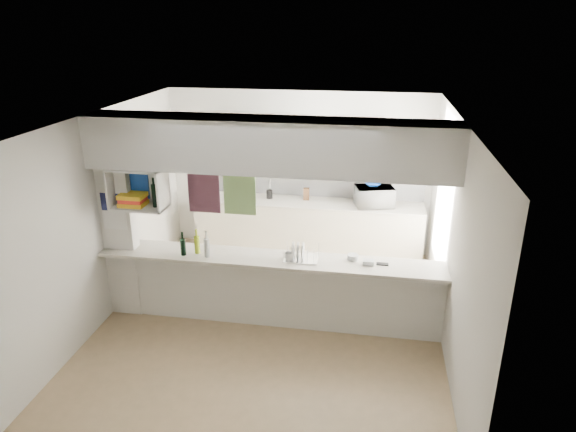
% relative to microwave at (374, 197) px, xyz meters
% --- Properties ---
extents(floor, '(4.80, 4.80, 0.00)m').
position_rel_microwave_xyz_m(floor, '(-1.22, -2.05, -1.08)').
color(floor, '#9A7F59').
rests_on(floor, ground).
extents(ceiling, '(4.80, 4.80, 0.00)m').
position_rel_microwave_xyz_m(ceiling, '(-1.22, -2.05, 1.52)').
color(ceiling, white).
rests_on(ceiling, wall_back).
extents(wall_back, '(4.20, 0.00, 4.20)m').
position_rel_microwave_xyz_m(wall_back, '(-1.22, 0.35, 0.22)').
color(wall_back, silver).
rests_on(wall_back, floor).
extents(wall_left, '(0.00, 4.80, 4.80)m').
position_rel_microwave_xyz_m(wall_left, '(-3.32, -2.05, 0.22)').
color(wall_left, silver).
rests_on(wall_left, floor).
extents(wall_right, '(0.00, 4.80, 4.80)m').
position_rel_microwave_xyz_m(wall_right, '(0.88, -2.05, 0.22)').
color(wall_right, silver).
rests_on(wall_right, floor).
extents(servery_partition, '(4.20, 0.50, 2.60)m').
position_rel_microwave_xyz_m(servery_partition, '(-1.40, -2.05, 0.58)').
color(servery_partition, silver).
rests_on(servery_partition, floor).
extents(cubby_shelf, '(0.65, 0.35, 0.50)m').
position_rel_microwave_xyz_m(cubby_shelf, '(-2.79, -2.12, 0.63)').
color(cubby_shelf, white).
rests_on(cubby_shelf, bulkhead).
extents(kitchen_run, '(3.60, 0.63, 2.24)m').
position_rel_microwave_xyz_m(kitchen_run, '(-1.06, 0.08, -0.25)').
color(kitchen_run, beige).
rests_on(kitchen_run, floor).
extents(microwave, '(0.65, 0.52, 0.31)m').
position_rel_microwave_xyz_m(microwave, '(0.00, 0.00, 0.00)').
color(microwave, white).
rests_on(microwave, bench_top).
extents(bowl, '(0.23, 0.23, 0.06)m').
position_rel_microwave_xyz_m(bowl, '(-0.04, 0.03, 0.18)').
color(bowl, navy).
rests_on(bowl, microwave).
extents(dish_rack, '(0.41, 0.31, 0.22)m').
position_rel_microwave_xyz_m(dish_rack, '(-0.84, -2.02, -0.07)').
color(dish_rack, silver).
rests_on(dish_rack, breakfast_bar).
extents(cup, '(0.15, 0.15, 0.09)m').
position_rel_microwave_xyz_m(cup, '(-0.97, -2.11, -0.10)').
color(cup, white).
rests_on(cup, dish_rack).
extents(wine_bottles, '(0.37, 0.15, 0.33)m').
position_rel_microwave_xyz_m(wine_bottles, '(-2.11, -2.13, -0.04)').
color(wine_bottles, black).
rests_on(wine_bottles, breakfast_bar).
extents(plastic_tubs, '(0.49, 0.21, 0.07)m').
position_rel_microwave_xyz_m(plastic_tubs, '(-0.14, -1.99, -0.13)').
color(plastic_tubs, silver).
rests_on(plastic_tubs, breakfast_bar).
extents(utensil_jar, '(0.10, 0.10, 0.14)m').
position_rel_microwave_xyz_m(utensil_jar, '(-1.66, 0.10, -0.09)').
color(utensil_jar, black).
rests_on(utensil_jar, bench_top).
extents(knife_block, '(0.10, 0.09, 0.19)m').
position_rel_microwave_xyz_m(knife_block, '(-1.07, 0.13, -0.06)').
color(knife_block, '#52321C').
rests_on(knife_block, bench_top).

